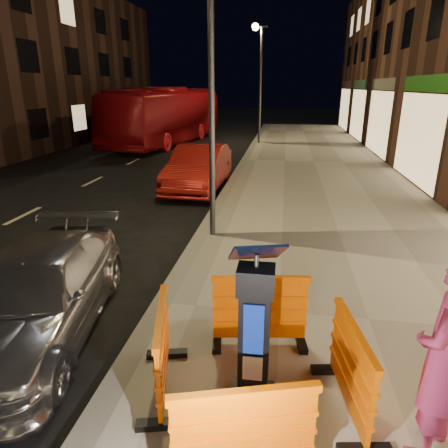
# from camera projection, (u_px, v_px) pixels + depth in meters

# --- Properties ---
(ground_plane) EXTENTS (120.00, 120.00, 0.00)m
(ground_plane) POSITION_uv_depth(u_px,v_px,m) (162.00, 311.00, 6.04)
(ground_plane) COLOR black
(ground_plane) RESTS_ON ground
(sidewalk) EXTENTS (6.00, 60.00, 0.15)m
(sidewalk) POSITION_uv_depth(u_px,v_px,m) (368.00, 324.00, 5.60)
(sidewalk) COLOR gray
(sidewalk) RESTS_ON ground
(kerb) EXTENTS (0.30, 60.00, 0.15)m
(kerb) POSITION_uv_depth(u_px,v_px,m) (162.00, 307.00, 6.02)
(kerb) COLOR slate
(kerb) RESTS_ON ground
(parking_kiosk) EXTENTS (0.62, 0.62, 1.67)m
(parking_kiosk) POSITION_uv_depth(u_px,v_px,m) (255.00, 329.00, 3.90)
(parking_kiosk) COLOR black
(parking_kiosk) RESTS_ON sidewalk
(barrier_front) EXTENTS (1.29, 0.81, 0.93)m
(barrier_front) POSITION_uv_depth(u_px,v_px,m) (244.00, 438.00, 3.13)
(barrier_front) COLOR #FF6500
(barrier_front) RESTS_ON sidewalk
(barrier_back) EXTENTS (1.26, 0.66, 0.93)m
(barrier_back) POSITION_uv_depth(u_px,v_px,m) (260.00, 311.00, 4.91)
(barrier_back) COLOR #FF6500
(barrier_back) RESTS_ON sidewalk
(barrier_kerbside) EXTENTS (0.75, 1.28, 0.93)m
(barrier_kerbside) POSITION_uv_depth(u_px,v_px,m) (163.00, 351.00, 4.15)
(barrier_kerbside) COLOR #FF6500
(barrier_kerbside) RESTS_ON sidewalk
(barrier_bldgside) EXTENTS (0.68, 1.26, 0.93)m
(barrier_bldgside) POSITION_uv_depth(u_px,v_px,m) (351.00, 370.00, 3.89)
(barrier_bldgside) COLOR #FF6500
(barrier_bldgside) RESTS_ON sidewalk
(car_silver) EXTENTS (2.29, 4.27, 1.18)m
(car_silver) POSITION_uv_depth(u_px,v_px,m) (42.00, 331.00, 5.55)
(car_silver) COLOR #AFAFB4
(car_silver) RESTS_ON ground
(car_red) EXTENTS (1.58, 4.33, 1.42)m
(car_red) POSITION_uv_depth(u_px,v_px,m) (199.00, 189.00, 13.21)
(car_red) COLOR maroon
(car_red) RESTS_ON ground
(bus_doubledecker) EXTENTS (4.20, 11.65, 3.17)m
(bus_doubledecker) POSITION_uv_depth(u_px,v_px,m) (169.00, 143.00, 23.67)
(bus_doubledecker) COLOR maroon
(bus_doubledecker) RESTS_ON ground
(man) EXTENTS (0.80, 0.85, 1.95)m
(man) POSITION_uv_depth(u_px,v_px,m) (445.00, 358.00, 3.27)
(man) COLOR #A62B5C
(man) RESTS_ON sidewalk
(street_lamp_mid) EXTENTS (0.12, 0.12, 6.00)m
(street_lamp_mid) POSITION_uv_depth(u_px,v_px,m) (211.00, 90.00, 7.78)
(street_lamp_mid) COLOR #3F3F44
(street_lamp_mid) RESTS_ON sidewalk
(street_lamp_far) EXTENTS (0.12, 0.12, 6.00)m
(street_lamp_far) POSITION_uv_depth(u_px,v_px,m) (260.00, 87.00, 21.79)
(street_lamp_far) COLOR #3F3F44
(street_lamp_far) RESTS_ON sidewalk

